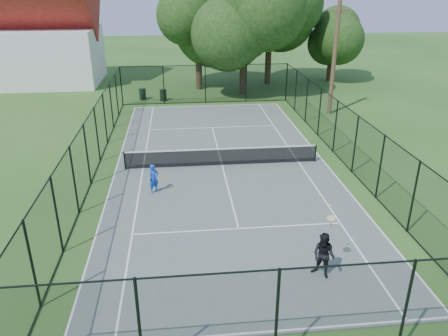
{
  "coord_description": "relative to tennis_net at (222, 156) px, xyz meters",
  "views": [
    {
      "loc": [
        -2.12,
        -21.0,
        9.01
      ],
      "look_at": [
        -0.22,
        -3.0,
        1.2
      ],
      "focal_mm": 35.0,
      "sensor_mm": 36.0,
      "label": 1
    }
  ],
  "objects": [
    {
      "name": "tree_near_left",
      "position": [
        -0.25,
        17.92,
        5.2
      ],
      "size": [
        7.2,
        7.2,
        9.39
      ],
      "color": "#332114",
      "rests_on": "ground"
    },
    {
      "name": "fence",
      "position": [
        0.0,
        0.0,
        0.92
      ],
      "size": [
        13.1,
        26.1,
        3.0
      ],
      "color": "black",
      "rests_on": "ground"
    },
    {
      "name": "tree_near_mid",
      "position": [
        3.35,
        15.66,
        5.25
      ],
      "size": [
        7.23,
        7.23,
        9.46
      ],
      "color": "#332114",
      "rests_on": "ground"
    },
    {
      "name": "player_blue",
      "position": [
        -3.39,
        -2.82,
        0.16
      ],
      "size": [
        0.88,
        0.56,
        1.36
      ],
      "color": "#1641BB",
      "rests_on": "tennis_court"
    },
    {
      "name": "tennis_net",
      "position": [
        0.0,
        0.0,
        0.0
      ],
      "size": [
        10.08,
        0.08,
        0.95
      ],
      "color": "black",
      "rests_on": "tennis_court"
    },
    {
      "name": "utility_pole",
      "position": [
        8.8,
        9.0,
        3.38
      ],
      "size": [
        1.4,
        0.3,
        7.8
      ],
      "color": "#4C3823",
      "rests_on": "ground"
    },
    {
      "name": "player_black",
      "position": [
        2.32,
        -9.62,
        0.28
      ],
      "size": [
        0.97,
        1.03,
        2.35
      ],
      "color": "black",
      "rests_on": "tennis_court"
    },
    {
      "name": "ground",
      "position": [
        0.0,
        0.0,
        -0.58
      ],
      "size": [
        120.0,
        120.0,
        0.0
      ],
      "primitive_type": "plane",
      "color": "#27501B"
    },
    {
      "name": "tennis_court",
      "position": [
        0.0,
        0.0,
        -0.55
      ],
      "size": [
        11.0,
        24.0,
        0.06
      ],
      "primitive_type": "cube",
      "color": "#54635C",
      "rests_on": "ground"
    },
    {
      "name": "trash_bin_right",
      "position": [
        -3.36,
        14.01,
        -0.12
      ],
      "size": [
        0.58,
        0.58,
        0.92
      ],
      "color": "black",
      "rests_on": "ground"
    },
    {
      "name": "tree_near_right",
      "position": [
        6.26,
        19.36,
        5.2
      ],
      "size": [
        6.58,
        6.58,
        9.08
      ],
      "color": "#332114",
      "rests_on": "ground"
    },
    {
      "name": "trash_bin_left",
      "position": [
        -5.05,
        14.59,
        -0.12
      ],
      "size": [
        0.58,
        0.58,
        0.9
      ],
      "color": "black",
      "rests_on": "ground"
    },
    {
      "name": "building",
      "position": [
        -17.0,
        22.0,
        4.35
      ],
      "size": [
        15.3,
        8.15,
        11.87
      ],
      "color": "silver",
      "rests_on": "ground"
    },
    {
      "name": "tree_far_right",
      "position": [
        12.48,
        20.02,
        3.31
      ],
      "size": [
        4.75,
        4.75,
        6.28
      ],
      "color": "#332114",
      "rests_on": "ground"
    }
  ]
}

